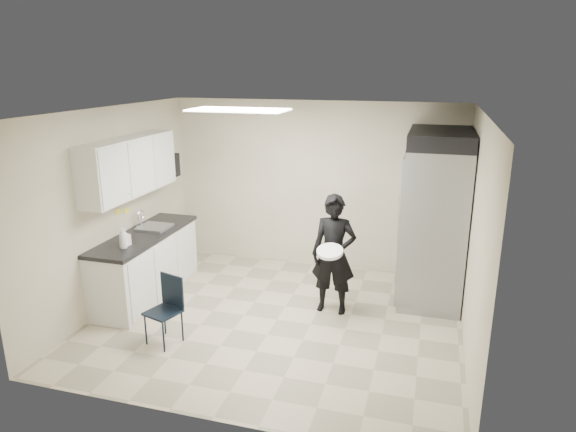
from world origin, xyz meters
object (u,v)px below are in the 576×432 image
(folding_chair, at_px, (163,312))
(man_tuxedo, at_px, (334,255))
(lower_counter, at_px, (146,266))
(commercial_fridge, at_px, (434,224))

(folding_chair, relative_size, man_tuxedo, 0.49)
(lower_counter, relative_size, man_tuxedo, 1.22)
(lower_counter, bearing_deg, commercial_fridge, 15.88)
(commercial_fridge, xyz_separation_m, man_tuxedo, (-1.21, -0.82, -0.27))
(lower_counter, xyz_separation_m, folding_chair, (0.86, -1.09, -0.04))
(lower_counter, relative_size, folding_chair, 2.46)
(lower_counter, bearing_deg, folding_chair, -51.56)
(commercial_fridge, bearing_deg, man_tuxedo, -145.82)
(commercial_fridge, relative_size, folding_chair, 2.72)
(commercial_fridge, height_order, folding_chair, commercial_fridge)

